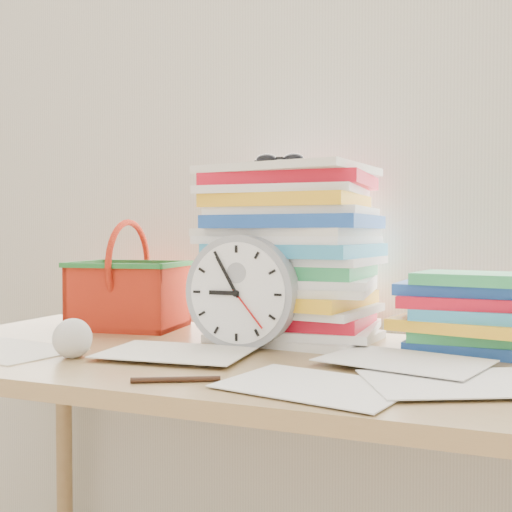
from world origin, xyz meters
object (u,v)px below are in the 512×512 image
at_px(basket, 129,275).
at_px(desk, 232,390).
at_px(book_stack, 469,312).
at_px(clock, 242,292).
at_px(paper_stack, 292,254).

bearing_deg(basket, desk, -35.41).
relative_size(book_stack, basket, 1.02).
bearing_deg(book_stack, clock, -162.91).
bearing_deg(clock, book_stack, 17.09).
xyz_separation_m(paper_stack, basket, (-0.42, 0.00, -0.06)).
height_order(clock, book_stack, clock).
height_order(desk, paper_stack, paper_stack).
xyz_separation_m(clock, basket, (-0.37, 0.16, 0.02)).
height_order(paper_stack, book_stack, paper_stack).
xyz_separation_m(desk, basket, (-0.37, 0.20, 0.20)).
bearing_deg(basket, book_stack, -9.15).
relative_size(paper_stack, clock, 1.64).
bearing_deg(desk, basket, 151.69).
bearing_deg(paper_stack, desk, -106.89).
bearing_deg(clock, desk, -97.38).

